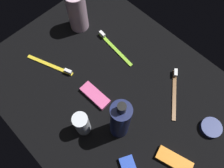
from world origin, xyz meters
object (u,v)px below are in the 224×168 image
snack_bar_pink (95,95)px  cream_tin_left (211,128)px  lotion_bottle (120,121)px  toothbrush_brown (175,91)px  snack_bar_orange (174,161)px  bodywash_bottle (77,11)px  toothbrush_yellow (53,66)px  toothbrush_lime (113,46)px  deodorant_stick (82,124)px

snack_bar_pink → cream_tin_left: 37.40cm
lotion_bottle → snack_bar_pink: 15.99cm
toothbrush_brown → snack_bar_orange: (13.63, -17.39, 0.14)cm
lotion_bottle → bodywash_bottle: bearing=155.3°
snack_bar_orange → lotion_bottle: bearing=178.7°
bodywash_bottle → snack_bar_pink: 30.84cm
toothbrush_yellow → cream_tin_left: 55.51cm
snack_bar_pink → lotion_bottle: bearing=-11.3°
bodywash_bottle → snack_bar_orange: 58.43cm
toothbrush_lime → bodywash_bottle: bearing=-172.7°
lotion_bottle → toothbrush_brown: lotion_bottle is taller
toothbrush_brown → toothbrush_yellow: same height
bodywash_bottle → deodorant_stick: bodywash_bottle is taller
bodywash_bottle → snack_bar_orange: size_ratio=1.68×
deodorant_stick → toothbrush_brown: bearing=68.1°
bodywash_bottle → snack_bar_pink: size_ratio=1.68×
lotion_bottle → cream_tin_left: (19.64, 20.08, -8.71)cm
lotion_bottle → deodorant_stick: size_ratio=2.09×
toothbrush_brown → snack_bar_orange: size_ratio=1.44×
toothbrush_yellow → cream_tin_left: toothbrush_yellow is taller
cream_tin_left → snack_bar_pink: bearing=-151.3°
bodywash_bottle → toothbrush_brown: (42.83, 4.15, -7.30)cm
deodorant_stick → snack_bar_orange: 28.61cm
bodywash_bottle → deodorant_stick: size_ratio=1.70×
deodorant_stick → cream_tin_left: deodorant_stick is taller
bodywash_bottle → cream_tin_left: (58.36, 2.24, -7.05)cm
bodywash_bottle → snack_bar_orange: bodywash_bottle is taller
toothbrush_brown → snack_bar_pink: (-17.28, -19.87, 0.14)cm
lotion_bottle → bodywash_bottle: 42.66cm
toothbrush_lime → cream_tin_left: 42.27cm
toothbrush_yellow → snack_bar_orange: size_ratio=1.66×
lotion_bottle → toothbrush_yellow: size_ratio=1.24×
toothbrush_yellow → snack_bar_pink: (18.62, 2.94, 0.14)cm
snack_bar_orange → cream_tin_left: 15.61cm
toothbrush_brown → cream_tin_left: toothbrush_brown is taller
toothbrush_yellow → cream_tin_left: size_ratio=2.68×
toothbrush_yellow → snack_bar_pink: toothbrush_yellow is taller
toothbrush_brown → bodywash_bottle: bearing=-174.5°
snack_bar_orange → cream_tin_left: cream_tin_left is taller
toothbrush_brown → toothbrush_lime: 26.82cm
bodywash_bottle → toothbrush_lime: bodywash_bottle is taller
lotion_bottle → deodorant_stick: lotion_bottle is taller
toothbrush_brown → toothbrush_yellow: (-35.89, -22.81, 0.00)cm
lotion_bottle → snack_bar_pink: lotion_bottle is taller
toothbrush_lime → snack_bar_orange: bearing=-20.8°
bodywash_bottle → toothbrush_yellow: 21.21cm
lotion_bottle → snack_bar_pink: bearing=170.9°
toothbrush_brown → cream_tin_left: 15.65cm
toothbrush_lime → cream_tin_left: (42.27, 0.18, 0.25)cm
snack_bar_pink → cream_tin_left: cream_tin_left is taller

